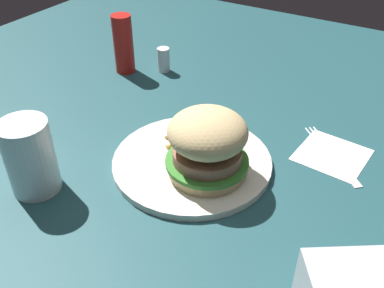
{
  "coord_description": "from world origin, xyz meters",
  "views": [
    {
      "loc": [
        0.46,
        0.28,
        0.45
      ],
      "look_at": [
        -0.02,
        -0.01,
        0.04
      ],
      "focal_mm": 40.3,
      "sensor_mm": 36.0,
      "label": 1
    }
  ],
  "objects_px": {
    "fries_pile": "(187,133)",
    "napkin": "(332,155)",
    "plate": "(192,162)",
    "fork": "(332,153)",
    "ketchup_bottle": "(123,44)",
    "drink_glass": "(31,161)",
    "salt_shaker": "(164,60)",
    "sandwich": "(206,145)"
  },
  "relations": [
    {
      "from": "fries_pile",
      "to": "napkin",
      "type": "xyz_separation_m",
      "value": [
        -0.09,
        0.23,
        -0.02
      ]
    },
    {
      "from": "fries_pile",
      "to": "plate",
      "type": "bearing_deg",
      "value": 38.02
    },
    {
      "from": "fork",
      "to": "fries_pile",
      "type": "bearing_deg",
      "value": -68.16
    },
    {
      "from": "napkin",
      "to": "fork",
      "type": "xyz_separation_m",
      "value": [
        -0.0,
        -0.0,
        0.0
      ]
    },
    {
      "from": "fork",
      "to": "ketchup_bottle",
      "type": "relative_size",
      "value": 1.03
    },
    {
      "from": "drink_glass",
      "to": "salt_shaker",
      "type": "bearing_deg",
      "value": -172.05
    },
    {
      "from": "salt_shaker",
      "to": "fries_pile",
      "type": "bearing_deg",
      "value": 42.71
    },
    {
      "from": "napkin",
      "to": "fries_pile",
      "type": "bearing_deg",
      "value": -68.5
    },
    {
      "from": "napkin",
      "to": "ketchup_bottle",
      "type": "bearing_deg",
      "value": -98.08
    },
    {
      "from": "ketchup_bottle",
      "to": "salt_shaker",
      "type": "relative_size",
      "value": 2.38
    },
    {
      "from": "salt_shaker",
      "to": "sandwich",
      "type": "bearing_deg",
      "value": 43.92
    },
    {
      "from": "ketchup_bottle",
      "to": "salt_shaker",
      "type": "bearing_deg",
      "value": 121.94
    },
    {
      "from": "ketchup_bottle",
      "to": "sandwich",
      "type": "bearing_deg",
      "value": 55.72
    },
    {
      "from": "fries_pile",
      "to": "fork",
      "type": "relative_size",
      "value": 0.78
    },
    {
      "from": "drink_glass",
      "to": "salt_shaker",
      "type": "height_order",
      "value": "drink_glass"
    },
    {
      "from": "plate",
      "to": "ketchup_bottle",
      "type": "height_order",
      "value": "ketchup_bottle"
    },
    {
      "from": "sandwich",
      "to": "drink_glass",
      "type": "xyz_separation_m",
      "value": [
        0.15,
        -0.21,
        -0.01
      ]
    },
    {
      "from": "napkin",
      "to": "salt_shaker",
      "type": "relative_size",
      "value": 2.0
    },
    {
      "from": "napkin",
      "to": "ketchup_bottle",
      "type": "height_order",
      "value": "ketchup_bottle"
    },
    {
      "from": "sandwich",
      "to": "drink_glass",
      "type": "distance_m",
      "value": 0.26
    },
    {
      "from": "drink_glass",
      "to": "salt_shaker",
      "type": "relative_size",
      "value": 2.14
    },
    {
      "from": "napkin",
      "to": "salt_shaker",
      "type": "distance_m",
      "value": 0.44
    },
    {
      "from": "fork",
      "to": "ketchup_bottle",
      "type": "distance_m",
      "value": 0.51
    },
    {
      "from": "plate",
      "to": "drink_glass",
      "type": "distance_m",
      "value": 0.25
    },
    {
      "from": "ketchup_bottle",
      "to": "salt_shaker",
      "type": "xyz_separation_m",
      "value": [
        -0.05,
        0.07,
        -0.04
      ]
    },
    {
      "from": "ketchup_bottle",
      "to": "fries_pile",
      "type": "bearing_deg",
      "value": 58.68
    },
    {
      "from": "sandwich",
      "to": "napkin",
      "type": "distance_m",
      "value": 0.24
    },
    {
      "from": "napkin",
      "to": "ketchup_bottle",
      "type": "relative_size",
      "value": 0.84
    },
    {
      "from": "napkin",
      "to": "drink_glass",
      "type": "xyz_separation_m",
      "value": [
        0.32,
        -0.37,
        0.05
      ]
    },
    {
      "from": "plate",
      "to": "salt_shaker",
      "type": "height_order",
      "value": "salt_shaker"
    },
    {
      "from": "sandwich",
      "to": "fork",
      "type": "height_order",
      "value": "sandwich"
    },
    {
      "from": "fries_pile",
      "to": "salt_shaker",
      "type": "relative_size",
      "value": 1.93
    },
    {
      "from": "drink_glass",
      "to": "plate",
      "type": "bearing_deg",
      "value": 134.52
    },
    {
      "from": "fork",
      "to": "drink_glass",
      "type": "distance_m",
      "value": 0.49
    },
    {
      "from": "salt_shaker",
      "to": "napkin",
      "type": "bearing_deg",
      "value": 74.58
    },
    {
      "from": "fries_pile",
      "to": "drink_glass",
      "type": "height_order",
      "value": "drink_glass"
    },
    {
      "from": "sandwich",
      "to": "napkin",
      "type": "height_order",
      "value": "sandwich"
    },
    {
      "from": "plate",
      "to": "salt_shaker",
      "type": "bearing_deg",
      "value": -138.2
    },
    {
      "from": "salt_shaker",
      "to": "ketchup_bottle",
      "type": "bearing_deg",
      "value": -58.06
    },
    {
      "from": "fork",
      "to": "drink_glass",
      "type": "height_order",
      "value": "drink_glass"
    },
    {
      "from": "sandwich",
      "to": "salt_shaker",
      "type": "xyz_separation_m",
      "value": [
        -0.28,
        -0.27,
        -0.04
      ]
    },
    {
      "from": "plate",
      "to": "fork",
      "type": "relative_size",
      "value": 1.93
    }
  ]
}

